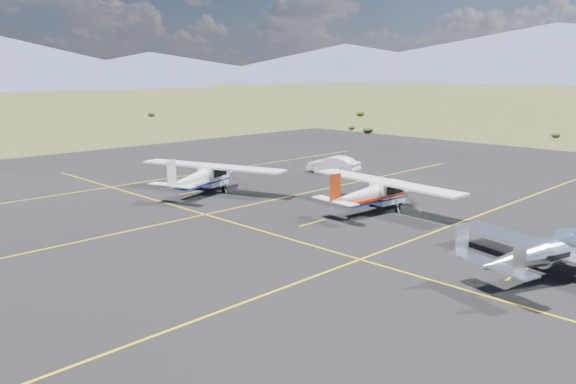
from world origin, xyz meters
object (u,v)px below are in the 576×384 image
aircraft_low_wing (553,251)px  aircraft_cessna (374,192)px  aircraft_plain (203,176)px  sedan (333,165)px

aircraft_low_wing → aircraft_cessna: size_ratio=1.02×
aircraft_low_wing → aircraft_plain: size_ratio=0.99×
aircraft_low_wing → sedan: aircraft_low_wing is taller
aircraft_low_wing → sedan: size_ratio=2.50×
aircraft_low_wing → sedan: 24.20m
aircraft_low_wing → aircraft_cessna: bearing=86.9°
sedan → aircraft_plain: bearing=-18.7°
aircraft_plain → sedan: bearing=-23.8°
aircraft_plain → sedan: (11.96, -1.03, -0.50)m
aircraft_cessna → sedan: 12.72m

